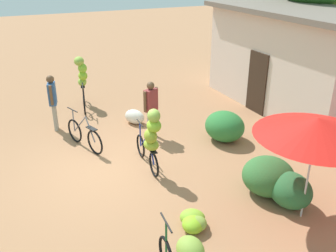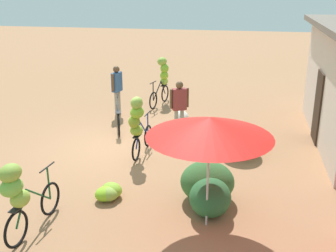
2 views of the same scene
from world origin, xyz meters
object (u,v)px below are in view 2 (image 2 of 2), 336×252
(bicycle_by_shop, at_px, (20,193))
(person_vendor, at_px, (117,85))
(bicycle_near_pile, at_px, (118,119))
(banana_pile_on_ground, at_px, (109,192))
(produce_sack, at_px, (181,117))
(market_umbrella, at_px, (210,127))
(bicycle_leftmost, at_px, (163,77))
(bicycle_center_loaded, at_px, (138,123))
(person_bystander, at_px, (179,103))

(bicycle_by_shop, height_order, person_vendor, person_vendor)
(bicycle_near_pile, bearing_deg, person_vendor, -161.90)
(banana_pile_on_ground, distance_m, produce_sack, 5.17)
(market_umbrella, relative_size, person_vendor, 1.33)
(bicycle_leftmost, xyz_separation_m, banana_pile_on_ground, (7.33, 0.35, -0.87))
(bicycle_center_loaded, xyz_separation_m, bicycle_by_shop, (3.84, -1.07, -0.06))
(produce_sack, bearing_deg, bicycle_by_shop, -14.24)
(produce_sack, bearing_deg, bicycle_near_pile, -61.15)
(bicycle_leftmost, xyz_separation_m, bicycle_near_pile, (3.20, -0.73, -0.65))
(bicycle_by_shop, distance_m, banana_pile_on_ground, 2.07)
(person_vendor, bearing_deg, produce_sack, 76.38)
(bicycle_leftmost, bearing_deg, person_bystander, 19.53)
(bicycle_leftmost, height_order, banana_pile_on_ground, bicycle_leftmost)
(market_umbrella, height_order, produce_sack, market_umbrella)
(banana_pile_on_ground, bearing_deg, person_vendor, -164.37)
(banana_pile_on_ground, relative_size, produce_sack, 1.13)
(market_umbrella, relative_size, person_bystander, 1.37)
(market_umbrella, xyz_separation_m, banana_pile_on_ground, (-0.61, -2.11, -1.80))
(bicycle_leftmost, bearing_deg, produce_sack, 25.61)
(produce_sack, bearing_deg, person_vendor, -103.62)
(banana_pile_on_ground, bearing_deg, market_umbrella, 73.96)
(market_umbrella, xyz_separation_m, bicycle_center_loaded, (-2.79, -2.05, -0.98))
(bicycle_center_loaded, bearing_deg, produce_sack, 167.46)
(bicycle_center_loaded, bearing_deg, banana_pile_on_ground, -1.46)
(bicycle_leftmost, relative_size, bicycle_by_shop, 0.99)
(bicycle_near_pile, distance_m, person_bystander, 2.01)
(bicycle_center_loaded, distance_m, bicycle_by_shop, 3.98)
(person_vendor, bearing_deg, bicycle_leftmost, 143.10)
(person_vendor, xyz_separation_m, person_bystander, (1.65, 2.41, -0.03))
(produce_sack, xyz_separation_m, person_vendor, (-0.56, -2.30, 0.81))
(bicycle_leftmost, height_order, produce_sack, bicycle_leftmost)
(bicycle_leftmost, distance_m, bicycle_center_loaded, 5.16)
(bicycle_leftmost, bearing_deg, bicycle_center_loaded, 4.51)
(bicycle_leftmost, distance_m, person_bystander, 3.50)
(bicycle_by_shop, height_order, produce_sack, bicycle_by_shop)
(bicycle_center_loaded, distance_m, banana_pile_on_ground, 2.34)
(bicycle_by_shop, distance_m, produce_sack, 7.02)
(person_bystander, bearing_deg, market_umbrella, 15.51)
(person_bystander, bearing_deg, banana_pile_on_ground, -11.48)
(market_umbrella, height_order, person_bystander, market_umbrella)
(bicycle_center_loaded, relative_size, bicycle_by_shop, 0.96)
(bicycle_by_shop, bearing_deg, person_bystander, 162.16)
(bicycle_near_pile, xyz_separation_m, produce_sack, (-0.99, 1.79, -0.15))
(bicycle_leftmost, relative_size, person_bystander, 1.05)
(bicycle_by_shop, bearing_deg, bicycle_near_pile, -179.25)
(bicycle_leftmost, bearing_deg, bicycle_near_pile, -12.95)
(market_umbrella, distance_m, person_bystander, 4.91)
(produce_sack, bearing_deg, bicycle_center_loaded, -12.54)
(banana_pile_on_ground, height_order, person_bystander, person_bystander)
(bicycle_near_pile, relative_size, produce_sack, 2.28)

